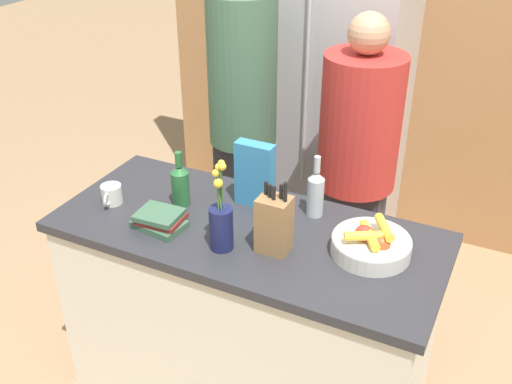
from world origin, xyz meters
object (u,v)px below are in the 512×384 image
(refrigerator, at_px, (336,86))
(bottle_oil, at_px, (180,184))
(person_at_sink, at_px, (243,112))
(bottle_vinegar, at_px, (316,192))
(coffee_mug, at_px, (111,195))
(flower_vase, at_px, (221,224))
(knife_block, at_px, (274,224))
(book_stack, at_px, (160,220))
(person_in_blue, at_px, (357,161))
(cereal_box, at_px, (255,175))
(fruit_bowl, at_px, (371,243))

(refrigerator, bearing_deg, bottle_oil, -98.67)
(person_at_sink, bearing_deg, bottle_vinegar, -46.68)
(coffee_mug, relative_size, person_at_sink, 0.06)
(flower_vase, height_order, bottle_oil, flower_vase)
(person_at_sink, bearing_deg, knife_block, -61.25)
(coffee_mug, distance_m, bottle_vinegar, 0.85)
(flower_vase, relative_size, book_stack, 1.72)
(person_at_sink, bearing_deg, person_in_blue, -3.80)
(knife_block, distance_m, book_stack, 0.47)
(knife_block, bearing_deg, cereal_box, 128.36)
(person_at_sink, bearing_deg, fruit_bowl, -43.32)
(refrigerator, height_order, person_in_blue, refrigerator)
(cereal_box, distance_m, bottle_oil, 0.31)
(refrigerator, bearing_deg, coffee_mug, -107.92)
(cereal_box, height_order, bottle_vinegar, cereal_box)
(person_in_blue, bearing_deg, person_at_sink, 178.85)
(refrigerator, distance_m, book_stack, 1.52)
(person_in_blue, bearing_deg, cereal_box, -116.26)
(flower_vase, bearing_deg, person_in_blue, 76.01)
(cereal_box, xyz_separation_m, book_stack, (-0.26, -0.32, -0.11))
(book_stack, bearing_deg, person_at_sink, 96.01)
(knife_block, height_order, flower_vase, flower_vase)
(fruit_bowl, xyz_separation_m, person_at_sink, (-0.88, 0.70, 0.10))
(person_in_blue, bearing_deg, coffee_mug, -135.96)
(flower_vase, bearing_deg, bottle_oil, 146.60)
(knife_block, xyz_separation_m, book_stack, (-0.46, -0.06, -0.08))
(refrigerator, relative_size, person_in_blue, 1.28)
(coffee_mug, distance_m, person_at_sink, 0.85)
(flower_vase, height_order, book_stack, flower_vase)
(bottle_oil, bearing_deg, flower_vase, -33.40)
(coffee_mug, bearing_deg, refrigerator, 72.08)
(bottle_vinegar, bearing_deg, knife_block, -98.93)
(cereal_box, bearing_deg, refrigerator, 93.59)
(fruit_bowl, xyz_separation_m, coffee_mug, (-1.08, -0.13, -0.00))
(book_stack, bearing_deg, cereal_box, 51.50)
(coffee_mug, bearing_deg, knife_block, -0.39)
(bottle_oil, bearing_deg, knife_block, -14.70)
(knife_block, height_order, bottle_oil, knife_block)
(book_stack, bearing_deg, refrigerator, 83.13)
(bottle_oil, xyz_separation_m, person_at_sink, (-0.07, 0.70, 0.05))
(fruit_bowl, bearing_deg, refrigerator, 114.93)
(cereal_box, distance_m, person_in_blue, 0.65)
(refrigerator, bearing_deg, person_at_sink, -114.07)
(knife_block, height_order, book_stack, knife_block)
(knife_block, bearing_deg, person_in_blue, 86.63)
(book_stack, height_order, bottle_oil, bottle_oil)
(cereal_box, bearing_deg, book_stack, -128.50)
(flower_vase, xyz_separation_m, bottle_oil, (-0.30, 0.20, -0.01))
(cereal_box, bearing_deg, person_at_sink, 121.56)
(refrigerator, distance_m, bottle_oil, 1.33)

